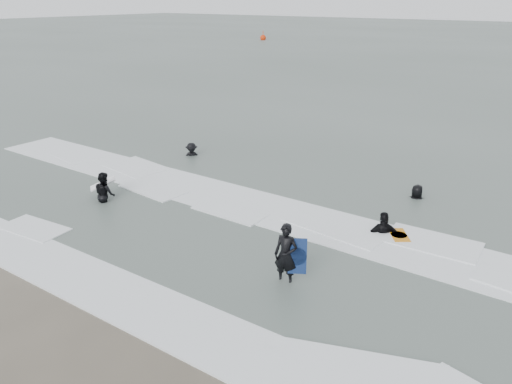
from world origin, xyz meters
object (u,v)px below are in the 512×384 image
Objects in this scene: surfer_right_near at (383,235)px; buoy at (263,38)px; surfer_breaker at (192,157)px; surfer_right_far at (416,199)px; surfer_wading at (106,202)px; surfer_centre at (285,283)px.

buoy is at bearing -86.82° from surfer_right_near.
surfer_right_far reaches higher than surfer_breaker.
buoy is at bearing -46.62° from surfer_wading.
surfer_centre is at bearing 66.21° from surfer_right_far.
surfer_wading is at bearing 19.23° from surfer_right_far.
buoy is (-44.34, 63.45, 0.42)m from surfer_centre.
surfer_centre is 1.13× the size of surfer_breaker.
buoy is (-45.23, 55.64, 0.42)m from surfer_right_far.
surfer_right_far is at bearing -122.14° from surfer_right_near.
surfer_centre is at bearing -55.05° from buoy.
surfer_right_near is 3.57m from surfer_right_far.
surfer_centre is 77.41m from buoy.
surfer_right_far is (-0.13, 3.56, 0.00)m from surfer_right_near.
surfer_right_near is at bearing -57.09° from surfer_breaker.
surfer_centre reaches higher than surfer_right_far.
surfer_right_far is at bearing -50.89° from buoy.
surfer_wading is 1.03× the size of buoy.
surfer_right_near is (9.42, 3.32, 0.00)m from surfer_wading.
surfer_right_near is 74.59m from buoy.
surfer_right_near reaches higher than surfer_breaker.
surfer_centre is 0.90× the size of surfer_right_near.
surfer_breaker is at bearing -48.28° from surfer_right_near.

